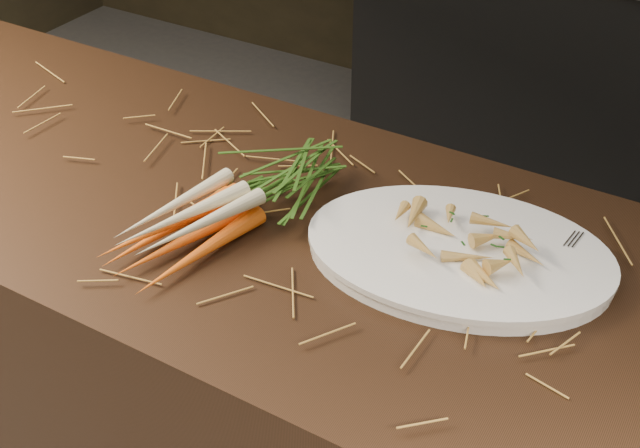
% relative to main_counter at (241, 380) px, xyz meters
% --- Properties ---
extents(main_counter, '(2.40, 0.70, 0.90)m').
position_rel_main_counter_xyz_m(main_counter, '(0.00, 0.00, 0.00)').
color(main_counter, black).
rests_on(main_counter, ground).
extents(back_counter, '(1.82, 0.62, 0.84)m').
position_rel_main_counter_xyz_m(back_counter, '(0.30, 1.88, -0.03)').
color(back_counter, black).
rests_on(back_counter, ground).
extents(straw_bedding, '(1.40, 0.60, 0.02)m').
position_rel_main_counter_xyz_m(straw_bedding, '(0.00, 0.00, 0.46)').
color(straw_bedding, olive).
rests_on(straw_bedding, main_counter).
extents(root_veg_bunch, '(0.25, 0.48, 0.09)m').
position_rel_main_counter_xyz_m(root_veg_bunch, '(0.06, -0.01, 0.49)').
color(root_veg_bunch, '#EE4401').
rests_on(root_veg_bunch, main_counter).
extents(serving_platter, '(0.53, 0.41, 0.02)m').
position_rel_main_counter_xyz_m(serving_platter, '(0.41, 0.05, 0.46)').
color(serving_platter, white).
rests_on(serving_platter, main_counter).
extents(roasted_veg_heap, '(0.26, 0.21, 0.05)m').
position_rel_main_counter_xyz_m(roasted_veg_heap, '(0.41, 0.05, 0.50)').
color(roasted_veg_heap, '#B98F3A').
rests_on(roasted_veg_heap, serving_platter).
extents(serving_fork, '(0.03, 0.18, 0.00)m').
position_rel_main_counter_xyz_m(serving_fork, '(0.57, 0.06, 0.48)').
color(serving_fork, silver).
rests_on(serving_fork, serving_platter).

